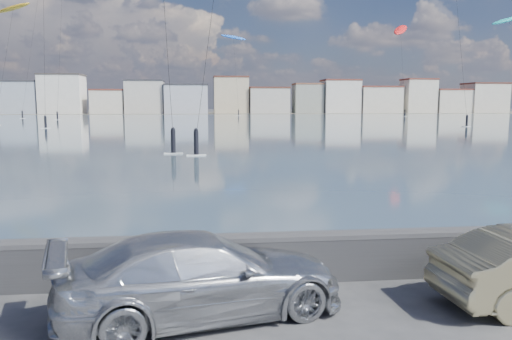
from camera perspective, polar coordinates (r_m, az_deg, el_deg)
The scene contains 9 objects.
bay_water at distance 98.83m, azimuth -6.06°, elevation 5.39°, with size 500.00×177.00×0.00m, color #3B4D65.
far_shore_strip at distance 207.30m, azimuth -6.15°, elevation 6.51°, with size 500.00×60.00×0.00m, color #4C473D.
seawall at distance 10.44m, azimuth -4.76°, elevation -9.86°, with size 400.00×0.36×1.08m.
far_buildings at distance 193.28m, azimuth -5.77°, elevation 8.23°, with size 240.79×13.26×14.60m.
car_silver at distance 8.96m, azimuth -6.19°, elevation -11.86°, with size 2.05×5.04×1.46m, color #B9BCC1.
kitesurfer_3 at distance 161.90m, azimuth 26.91°, elevation 14.98°, with size 10.17×16.29×29.09m.
kitesurfer_5 at distance 163.86m, azimuth -2.59°, elevation 14.77°, with size 8.42×9.90×26.14m.
kitesurfer_7 at distance 110.03m, azimuth -26.02°, elevation 16.16°, with size 8.69×16.57×23.15m.
kitesurfer_8 at distance 160.64m, azimuth 16.20°, elevation 15.06°, with size 8.37×11.46×28.47m.
Camera 1 is at (-0.22, -7.26, 3.71)m, focal length 35.00 mm.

